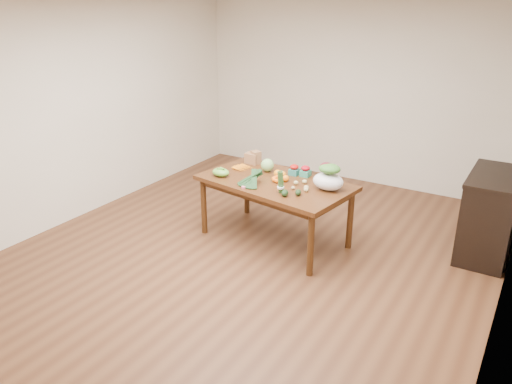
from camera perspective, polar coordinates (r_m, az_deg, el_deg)
The scene contains 25 objects.
floor at distance 5.62m, azimuth -0.86°, elevation -7.41°, with size 6.00×6.00×0.00m, color brown.
room_walls at distance 5.10m, azimuth -0.94°, elevation 5.97°, with size 5.02×6.02×2.70m.
dining_table at distance 5.83m, azimuth 2.15°, elevation -2.17°, with size 1.71×0.95×0.75m, color #572D14.
cabinet at distance 6.06m, azimuth 25.13°, elevation -2.39°, with size 0.52×1.02×0.94m, color black.
dish_towel at distance 6.00m, azimuth 22.74°, elevation -1.40°, with size 0.02×0.28×0.45m, color white.
paper_bag at distance 6.25m, azimuth -0.40°, elevation 4.00°, with size 0.23×0.19×0.16m, color #9E7347, non-canonical shape.
cabbage at distance 5.96m, azimuth 1.31°, elevation 3.09°, with size 0.16×0.16×0.16m, color #93C773.
strawberry_basket_a at distance 5.87m, azimuth 4.39°, elevation 2.44°, with size 0.11×0.11×0.10m, color red, non-canonical shape.
strawberry_basket_b at distance 5.84m, azimuth 5.67°, elevation 2.28°, with size 0.11×0.11×0.10m, color red, non-canonical shape.
orange_a at distance 5.79m, azimuth 2.48°, elevation 2.14°, with size 0.09×0.09×0.09m, color orange.
orange_b at distance 5.78m, azimuth 3.11°, elevation 2.02°, with size 0.07×0.07×0.07m, color orange.
orange_c at distance 5.65m, azimuth 3.41°, elevation 1.56°, with size 0.08×0.08×0.08m, color orange.
mandarin_cluster at distance 5.66m, azimuth 2.52°, elevation 1.61°, with size 0.18×0.18×0.08m, color orange, non-canonical shape.
carrots at distance 6.08m, azimuth -1.61°, elevation 2.81°, with size 0.22×0.22×0.03m, color orange, non-canonical shape.
snap_pea_bag at distance 5.83m, azimuth -4.05°, elevation 2.27°, with size 0.21×0.16×0.10m, color #68B03B.
kale_bunch at distance 5.51m, azimuth -0.74°, elevation 1.51°, with size 0.32×0.40×0.16m, color black, non-canonical shape.
asparagus_bundle at distance 5.30m, azimuth 2.85°, elevation 1.15°, with size 0.08×0.08×0.25m, color #427A38, non-canonical shape.
potato_a at distance 5.57m, azimuth 4.60°, elevation 1.06°, with size 0.06×0.05×0.05m, color #C9BD74.
potato_b at distance 5.44m, azimuth 4.25°, elevation 0.48°, with size 0.04×0.04×0.04m, color tan.
potato_c at distance 5.44m, azimuth 5.77°, elevation 0.51°, with size 0.06×0.05×0.05m, color tan.
potato_d at distance 5.62m, azimuth 5.57°, elevation 1.19°, with size 0.05×0.05×0.05m, color #DED180.
potato_e at distance 5.38m, azimuth 5.75°, elevation 0.26°, with size 0.05×0.05×0.05m, color tan.
avocado_a at distance 5.25m, azimuth 3.31°, elevation -0.12°, with size 0.07×0.11×0.07m, color black.
avocado_b at distance 5.28m, azimuth 4.84°, elevation -0.05°, with size 0.06×0.09×0.06m, color black.
salad_bag at distance 5.44m, azimuth 8.26°, elevation 1.58°, with size 0.34×0.26×0.26m, color white, non-canonical shape.
Camera 1 is at (2.61, -4.15, 2.74)m, focal length 35.00 mm.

